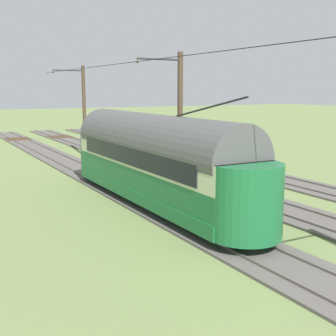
{
  "coord_description": "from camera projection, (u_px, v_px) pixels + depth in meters",
  "views": [
    {
      "loc": [
        14.18,
        20.08,
        5.41
      ],
      "look_at": [
        4.71,
        2.97,
        2.02
      ],
      "focal_mm": 48.6,
      "sensor_mm": 36.0,
      "label": 1
    }
  ],
  "objects": [
    {
      "name": "ground_plane",
      "position": [
        217.0,
        189.0,
        25.0
      ],
      "size": [
        220.0,
        220.0,
        0.0
      ],
      "primitive_type": "plane",
      "color": "olive"
    },
    {
      "name": "track_streetcar_siding",
      "position": [
        277.0,
        179.0,
        27.49
      ],
      "size": [
        2.8,
        80.0,
        0.18
      ],
      "color": "#56514C",
      "rests_on": "ground"
    },
    {
      "name": "track_adjacent_siding",
      "position": [
        213.0,
        187.0,
        25.27
      ],
      "size": [
        2.8,
        80.0,
        0.18
      ],
      "color": "#56514C",
      "rests_on": "ground"
    },
    {
      "name": "track_third_siding",
      "position": [
        138.0,
        196.0,
        23.04
      ],
      "size": [
        2.8,
        80.0,
        0.18
      ],
      "color": "#56514C",
      "rests_on": "ground"
    },
    {
      "name": "vintage_streetcar",
      "position": [
        154.0,
        158.0,
        21.05
      ],
      "size": [
        2.65,
        15.96,
        5.03
      ],
      "color": "#196033",
      "rests_on": "ground"
    },
    {
      "name": "catenary_pole_foreground",
      "position": [
        83.0,
        110.0,
        36.54
      ],
      "size": [
        2.62,
        0.28,
        7.28
      ],
      "color": "#423323",
      "rests_on": "ground"
    },
    {
      "name": "catenary_pole_mid_near",
      "position": [
        179.0,
        121.0,
        23.41
      ],
      "size": [
        2.62,
        0.28,
        7.28
      ],
      "color": "#423323",
      "rests_on": "ground"
    },
    {
      "name": "overhead_wire_run",
      "position": [
        132.0,
        62.0,
        22.38
      ],
      "size": [
        2.42,
        34.46,
        0.18
      ],
      "color": "black",
      "rests_on": "ground"
    },
    {
      "name": "switch_stand",
      "position": [
        209.0,
        149.0,
        36.18
      ],
      "size": [
        0.5,
        0.3,
        1.24
      ],
      "color": "black",
      "rests_on": "ground"
    }
  ]
}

